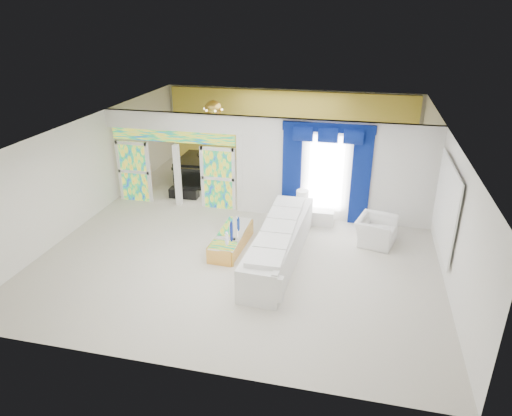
% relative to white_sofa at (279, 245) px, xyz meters
% --- Properties ---
extents(floor, '(12.00, 12.00, 0.00)m').
position_rel_white_sofa_xyz_m(floor, '(-1.04, 1.78, -0.41)').
color(floor, '#B7AF9E').
rests_on(floor, ground).
extents(dividing_wall, '(5.70, 0.18, 3.00)m').
position_rel_white_sofa_xyz_m(dividing_wall, '(1.11, 2.78, 1.09)').
color(dividing_wall, white).
rests_on(dividing_wall, ground).
extents(dividing_header, '(4.30, 0.18, 0.55)m').
position_rel_white_sofa_xyz_m(dividing_header, '(-3.89, 2.78, 2.31)').
color(dividing_header, white).
rests_on(dividing_header, dividing_wall).
extents(stained_panel_left, '(0.95, 0.04, 2.00)m').
position_rel_white_sofa_xyz_m(stained_panel_left, '(-5.32, 2.78, 0.59)').
color(stained_panel_left, '#994C3F').
rests_on(stained_panel_left, ground).
extents(stained_panel_right, '(0.95, 0.04, 2.00)m').
position_rel_white_sofa_xyz_m(stained_panel_right, '(-2.47, 2.78, 0.59)').
color(stained_panel_right, '#994C3F').
rests_on(stained_panel_right, ground).
extents(stained_transom, '(4.00, 0.05, 0.35)m').
position_rel_white_sofa_xyz_m(stained_transom, '(-3.89, 2.78, 1.84)').
color(stained_transom, '#994C3F').
rests_on(stained_transom, dividing_header).
extents(window_pane, '(1.00, 0.02, 2.30)m').
position_rel_white_sofa_xyz_m(window_pane, '(0.86, 2.68, 1.04)').
color(window_pane, white).
rests_on(window_pane, dividing_wall).
extents(blue_drape_left, '(0.55, 0.10, 2.80)m').
position_rel_white_sofa_xyz_m(blue_drape_left, '(-0.14, 2.65, 0.99)').
color(blue_drape_left, '#040D4C').
rests_on(blue_drape_left, ground).
extents(blue_drape_right, '(0.55, 0.10, 2.80)m').
position_rel_white_sofa_xyz_m(blue_drape_right, '(1.86, 2.65, 0.99)').
color(blue_drape_right, '#040D4C').
rests_on(blue_drape_right, ground).
extents(blue_pelmet, '(2.60, 0.12, 0.25)m').
position_rel_white_sofa_xyz_m(blue_pelmet, '(0.86, 2.65, 2.41)').
color(blue_pelmet, '#040D4C').
rests_on(blue_pelmet, dividing_wall).
extents(wall_mirror, '(0.04, 2.70, 1.90)m').
position_rel_white_sofa_xyz_m(wall_mirror, '(3.90, 0.78, 1.14)').
color(wall_mirror, white).
rests_on(wall_mirror, ground).
extents(gold_curtains, '(9.70, 0.12, 2.90)m').
position_rel_white_sofa_xyz_m(gold_curtains, '(-1.04, 7.68, 1.09)').
color(gold_curtains, gold).
rests_on(gold_curtains, ground).
extents(white_sofa, '(1.15, 4.37, 0.83)m').
position_rel_white_sofa_xyz_m(white_sofa, '(0.00, 0.00, 0.00)').
color(white_sofa, white).
rests_on(white_sofa, ground).
extents(coffee_table, '(0.75, 1.98, 0.43)m').
position_rel_white_sofa_xyz_m(coffee_table, '(-1.35, 0.30, -0.20)').
color(coffee_table, gold).
rests_on(coffee_table, ground).
extents(console_table, '(1.29, 0.41, 0.43)m').
position_rel_white_sofa_xyz_m(console_table, '(0.55, 2.32, -0.20)').
color(console_table, white).
rests_on(console_table, ground).
extents(table_lamp, '(0.36, 0.36, 0.58)m').
position_rel_white_sofa_xyz_m(table_lamp, '(0.25, 2.32, 0.31)').
color(table_lamp, white).
rests_on(table_lamp, console_table).
extents(armchair, '(1.21, 1.31, 0.72)m').
position_rel_white_sofa_xyz_m(armchair, '(2.38, 1.48, -0.06)').
color(armchair, white).
rests_on(armchair, ground).
extents(grand_piano, '(1.43, 1.85, 0.91)m').
position_rel_white_sofa_xyz_m(grand_piano, '(-3.88, 4.96, 0.04)').
color(grand_piano, black).
rests_on(grand_piano, ground).
extents(piano_bench, '(0.98, 0.40, 0.32)m').
position_rel_white_sofa_xyz_m(piano_bench, '(-3.88, 3.36, -0.25)').
color(piano_bench, black).
rests_on(piano_bench, ground).
extents(tv_console, '(0.58, 0.53, 0.80)m').
position_rel_white_sofa_xyz_m(tv_console, '(-5.60, 3.78, -0.01)').
color(tv_console, tan).
rests_on(tv_console, ground).
extents(chandelier, '(0.60, 0.60, 0.60)m').
position_rel_white_sofa_xyz_m(chandelier, '(-3.34, 5.18, 2.24)').
color(chandelier, gold).
rests_on(chandelier, ceiling).
extents(decanters, '(0.22, 0.99, 0.26)m').
position_rel_white_sofa_xyz_m(decanters, '(-1.36, 0.40, 0.11)').
color(decanters, navy).
rests_on(decanters, coffee_table).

